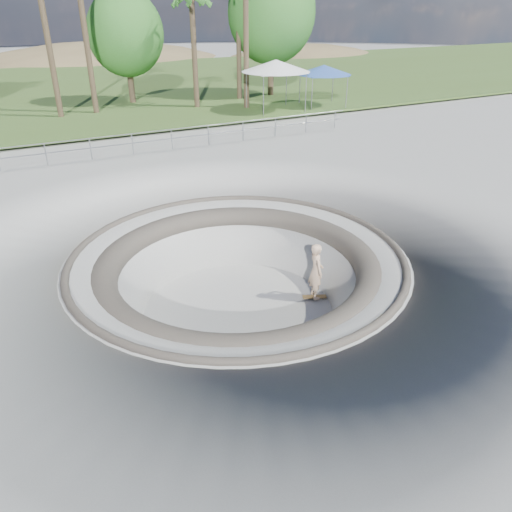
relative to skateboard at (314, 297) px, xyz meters
name	(u,v)px	position (x,y,z in m)	size (l,w,h in m)	color
ground	(237,256)	(-2.51, 0.61, 1.84)	(180.00, 180.00, 0.00)	#ACABA7
skate_bowl	(238,307)	(-2.51, 0.61, 0.01)	(14.00, 14.00, 4.10)	#ACABA7
grass_strip	(65,90)	(-2.51, 34.61, 2.06)	(180.00, 36.00, 0.12)	#405C24
distant_hills	(78,120)	(1.27, 57.78, -5.18)	(103.20, 45.00, 28.60)	brown
safety_railing	(133,144)	(-2.51, 12.61, 2.53)	(25.00, 0.06, 1.03)	gray
skateboard	(314,297)	(0.00, 0.00, 0.00)	(0.81, 0.52, 0.08)	olive
skater	(316,271)	(0.00, 0.00, 0.98)	(0.70, 0.46, 1.93)	#DDB48F
canopy_white	(276,66)	(8.82, 18.61, 4.94)	(6.36, 6.36, 3.22)	gray
canopy_blue	(324,70)	(12.62, 18.61, 4.49)	(5.24, 5.24, 2.71)	gray
bushy_tree_mid	(126,34)	(0.99, 25.98, 6.72)	(5.27, 4.79, 7.60)	brown
bushy_tree_right	(272,13)	(11.51, 24.18, 7.93)	(6.62, 6.02, 9.55)	brown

